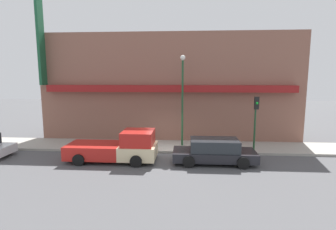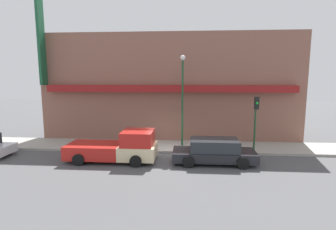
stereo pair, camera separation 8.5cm
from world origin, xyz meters
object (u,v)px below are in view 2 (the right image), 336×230
at_px(pickup_truck, 118,148).
at_px(traffic_light, 256,114).
at_px(street_lamp, 183,91).
at_px(parked_car, 214,151).
at_px(fire_hydrant, 226,144).

relative_size(pickup_truck, traffic_light, 1.48).
bearing_deg(street_lamp, parked_car, -59.74).
distance_m(pickup_truck, street_lamp, 5.88).
bearing_deg(pickup_truck, parked_car, 2.27).
xyz_separation_m(pickup_truck, parked_car, (5.61, 0.00, -0.11)).
height_order(pickup_truck, fire_hydrant, pickup_truck).
height_order(fire_hydrant, traffic_light, traffic_light).
bearing_deg(parked_car, pickup_truck, -178.89).
distance_m(fire_hydrant, traffic_light, 2.78).
relative_size(pickup_truck, parked_car, 1.11).
height_order(fire_hydrant, street_lamp, street_lamp).
relative_size(pickup_truck, street_lamp, 0.84).
bearing_deg(traffic_light, street_lamp, 167.69).
height_order(pickup_truck, street_lamp, street_lamp).
bearing_deg(street_lamp, traffic_light, -12.31).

